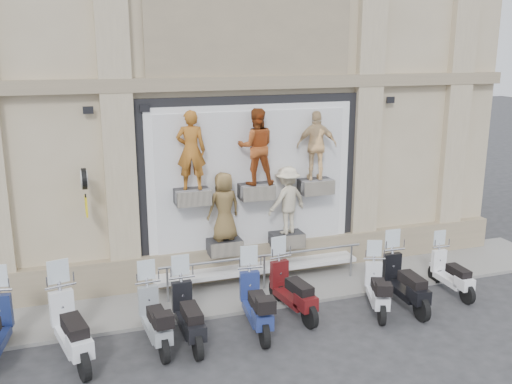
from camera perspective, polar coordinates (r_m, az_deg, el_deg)
ground at (r=12.13m, az=4.08°, el=-13.55°), size 90.00×90.00×0.00m
sidewalk at (r=13.87m, az=0.68°, el=-9.58°), size 16.00×2.20×0.08m
building at (r=17.37m, az=-4.86°, el=15.41°), size 14.00×8.60×12.00m
shop_vitrine at (r=13.69m, az=0.06°, el=0.72°), size 5.60×0.92×4.30m
guard_rail at (r=13.62m, az=0.83°, el=-8.11°), size 5.06×0.10×0.93m
clock_sign_bracket at (r=12.65m, az=-16.77°, el=0.63°), size 0.10×0.80×1.02m
scooter_b at (r=11.20m, az=-18.11°, el=-11.77°), size 1.07×2.23×1.75m
scooter_c at (r=11.37m, az=-10.12°, el=-11.40°), size 0.68×1.93×1.54m
scooter_d at (r=11.39m, az=-6.80°, el=-11.09°), size 0.59×1.96×1.59m
scooter_e at (r=11.74m, az=-0.01°, el=-10.13°), size 0.77×2.03×1.61m
scooter_f at (r=12.43m, az=3.69°, el=-8.78°), size 0.83×2.01×1.58m
scooter_g at (r=12.85m, az=12.07°, el=-8.63°), size 1.11×1.84×1.44m
scooter_h at (r=13.17m, az=14.74°, el=-7.82°), size 0.67×2.01×1.61m
scooter_i at (r=14.22m, az=19.02°, el=-6.96°), size 0.53×1.71×1.38m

